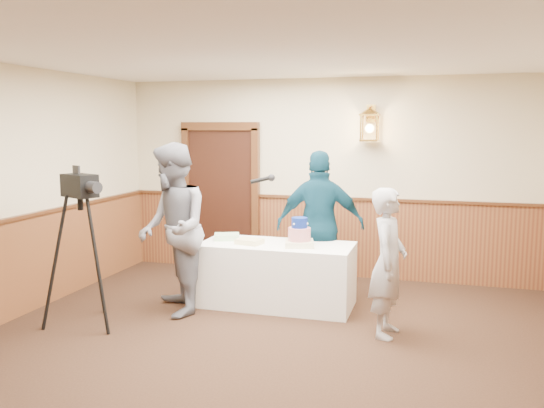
{
  "coord_description": "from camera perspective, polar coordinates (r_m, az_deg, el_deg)",
  "views": [
    {
      "loc": [
        1.52,
        -4.53,
        2.13
      ],
      "look_at": [
        -0.3,
        1.7,
        1.25
      ],
      "focal_mm": 38.0,
      "sensor_mm": 36.0,
      "label": 1
    }
  ],
  "objects": [
    {
      "name": "sheet_cake_yellow",
      "position": [
        6.81,
        -2.25,
        -3.73
      ],
      "size": [
        0.33,
        0.28,
        0.06
      ],
      "primitive_type": "cube",
      "rotation": [
        0.0,
        0.0,
        -0.21
      ],
      "color": "#EAD58C",
      "rests_on": "display_table"
    },
    {
      "name": "display_table",
      "position": [
        6.91,
        0.47,
        -6.99
      ],
      "size": [
        1.8,
        0.8,
        0.75
      ],
      "primitive_type": "cube",
      "color": "white",
      "rests_on": "ground"
    },
    {
      "name": "assistant_p",
      "position": [
        7.12,
        4.81,
        -2.09
      ],
      "size": [
        1.14,
        0.64,
        1.84
      ],
      "primitive_type": "imported",
      "rotation": [
        0.0,
        0.0,
        3.33
      ],
      "color": "#0E374B",
      "rests_on": "ground"
    },
    {
      "name": "tv_camera_rig",
      "position": [
        6.46,
        -18.23,
        -5.16
      ],
      "size": [
        0.63,
        0.6,
        1.63
      ],
      "rotation": [
        0.0,
        0.0,
        -0.43
      ],
      "color": "black",
      "rests_on": "ground"
    },
    {
      "name": "ground",
      "position": [
        5.23,
        -2.19,
        -16.3
      ],
      "size": [
        7.0,
        7.0,
        0.0
      ],
      "primitive_type": "plane",
      "color": "black",
      "rests_on": "ground"
    },
    {
      "name": "baker",
      "position": [
        5.96,
        11.45,
        -5.7
      ],
      "size": [
        0.41,
        0.59,
        1.52
      ],
      "primitive_type": "imported",
      "rotation": [
        0.0,
        0.0,
        1.48
      ],
      "color": "#A2A1A7",
      "rests_on": "ground"
    },
    {
      "name": "interviewer",
      "position": [
        6.58,
        -9.81,
        -2.48
      ],
      "size": [
        1.63,
        1.2,
        1.95
      ],
      "rotation": [
        0.0,
        0.0,
        -0.99
      ],
      "color": "slate",
      "rests_on": "ground"
    },
    {
      "name": "room_shell",
      "position": [
        5.26,
        -1.27,
        1.08
      ],
      "size": [
        6.02,
        7.02,
        2.81
      ],
      "color": "beige",
      "rests_on": "ground"
    },
    {
      "name": "tiered_cake",
      "position": [
        6.67,
        2.73,
        -3.08
      ],
      "size": [
        0.4,
        0.4,
        0.34
      ],
      "rotation": [
        0.0,
        0.0,
        0.25
      ],
      "color": "beige",
      "rests_on": "display_table"
    },
    {
      "name": "sheet_cake_green",
      "position": [
        7.09,
        -4.5,
        -3.25
      ],
      "size": [
        0.36,
        0.33,
        0.07
      ],
      "primitive_type": "cube",
      "rotation": [
        0.0,
        0.0,
        0.35
      ],
      "color": "#97D699",
      "rests_on": "display_table"
    }
  ]
}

